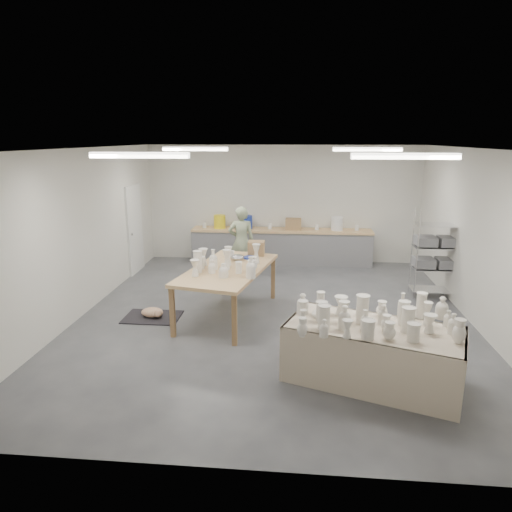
# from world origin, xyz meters

# --- Properties ---
(room) EXTENTS (8.00, 8.02, 3.00)m
(room) POSITION_xyz_m (-0.11, 0.08, 2.06)
(room) COLOR #424449
(room) RESTS_ON ground
(back_counter) EXTENTS (4.60, 0.60, 1.24)m
(back_counter) POSITION_xyz_m (-0.01, 3.68, 0.49)
(back_counter) COLOR tan
(back_counter) RESTS_ON ground
(wire_shelf) EXTENTS (0.88, 0.48, 1.80)m
(wire_shelf) POSITION_xyz_m (3.20, 1.40, 0.92)
(wire_shelf) COLOR silver
(wire_shelf) RESTS_ON ground
(drying_table) EXTENTS (2.46, 1.79, 1.16)m
(drying_table) POSITION_xyz_m (1.44, -2.15, 0.44)
(drying_table) COLOR olive
(drying_table) RESTS_ON ground
(work_table) EXTENTS (1.69, 2.62, 1.29)m
(work_table) POSITION_xyz_m (-0.79, 0.02, 0.92)
(work_table) COLOR tan
(work_table) RESTS_ON ground
(rug) EXTENTS (1.00, 0.70, 0.02)m
(rug) POSITION_xyz_m (-2.19, -0.25, 0.01)
(rug) COLOR black
(rug) RESTS_ON ground
(cat) EXTENTS (0.46, 0.38, 0.17)m
(cat) POSITION_xyz_m (-2.17, -0.27, 0.11)
(cat) COLOR white
(cat) RESTS_ON rug
(potter) EXTENTS (0.65, 0.47, 1.66)m
(potter) POSITION_xyz_m (-0.88, 2.44, 0.83)
(potter) COLOR #9CAA84
(potter) RESTS_ON ground
(red_stool) EXTENTS (0.42, 0.42, 0.32)m
(red_stool) POSITION_xyz_m (-0.88, 2.71, 0.28)
(red_stool) COLOR #B3191A
(red_stool) RESTS_ON ground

